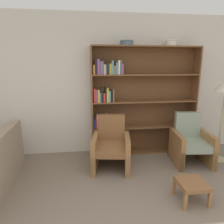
{
  "coord_description": "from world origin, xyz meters",
  "views": [
    {
      "loc": [
        -0.65,
        -1.28,
        1.78
      ],
      "look_at": [
        -0.21,
        2.24,
        0.95
      ],
      "focal_mm": 32.0,
      "sensor_mm": 36.0,
      "label": 1
    }
  ],
  "objects": [
    {
      "name": "footstool",
      "position": [
        0.69,
        0.92,
        0.23
      ],
      "size": [
        0.37,
        0.37,
        0.29
      ],
      "color": "olive",
      "rests_on": "ground"
    },
    {
      "name": "wall_back",
      "position": [
        0.0,
        2.73,
        1.38
      ],
      "size": [
        12.0,
        0.06,
        2.75
      ],
      "color": "silver",
      "rests_on": "ground"
    },
    {
      "name": "bookshelf",
      "position": [
        0.28,
        2.56,
        1.04
      ],
      "size": [
        2.11,
        0.3,
        2.14
      ],
      "color": "brown",
      "rests_on": "ground"
    },
    {
      "name": "armchair_cushioned",
      "position": [
        1.23,
        1.99,
        0.39
      ],
      "size": [
        0.71,
        0.74,
        0.91
      ],
      "rotation": [
        0.0,
        0.0,
        3.04
      ],
      "color": "olive",
      "rests_on": "ground"
    },
    {
      "name": "bowl_copper",
      "position": [
        0.1,
        2.54,
        2.19
      ],
      "size": [
        0.25,
        0.25,
        0.09
      ],
      "color": "slate",
      "rests_on": "bookshelf"
    },
    {
      "name": "armchair_leather",
      "position": [
        -0.26,
        1.99,
        0.39
      ],
      "size": [
        0.74,
        0.77,
        0.91
      ],
      "rotation": [
        0.0,
        0.0,
        2.99
      ],
      "color": "olive",
      "rests_on": "ground"
    },
    {
      "name": "bowl_brass",
      "position": [
        0.97,
        2.54,
        2.2
      ],
      "size": [
        0.23,
        0.23,
        0.11
      ],
      "color": "silver",
      "rests_on": "bookshelf"
    }
  ]
}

